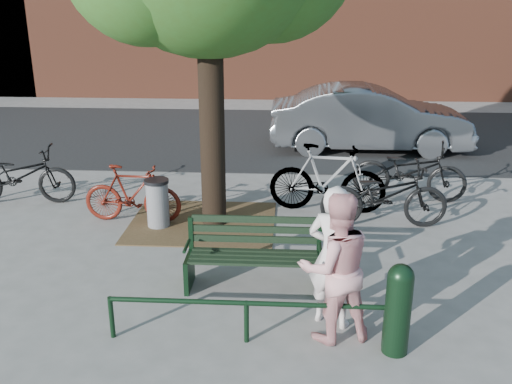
# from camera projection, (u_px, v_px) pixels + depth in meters

# --- Properties ---
(ground) EXTENTS (90.00, 90.00, 0.00)m
(ground) POSITION_uv_depth(u_px,v_px,m) (254.00, 288.00, 7.43)
(ground) COLOR gray
(ground) RESTS_ON ground
(dirt_pit) EXTENTS (2.40, 2.00, 0.02)m
(dirt_pit) POSITION_uv_depth(u_px,v_px,m) (203.00, 222.00, 9.56)
(dirt_pit) COLOR brown
(dirt_pit) RESTS_ON ground
(road) EXTENTS (40.00, 7.00, 0.01)m
(road) POSITION_uv_depth(u_px,v_px,m) (274.00, 135.00, 15.44)
(road) COLOR black
(road) RESTS_ON ground
(park_bench) EXTENTS (1.74, 0.54, 0.97)m
(park_bench) POSITION_uv_depth(u_px,v_px,m) (254.00, 253.00, 7.35)
(park_bench) COLOR black
(park_bench) RESTS_ON ground
(guard_railing) EXTENTS (3.06, 0.06, 0.51)m
(guard_railing) POSITION_uv_depth(u_px,v_px,m) (246.00, 309.00, 6.17)
(guard_railing) COLOR black
(guard_railing) RESTS_ON ground
(person_left) EXTENTS (0.73, 0.63, 1.68)m
(person_left) POSITION_uv_depth(u_px,v_px,m) (333.00, 257.00, 6.40)
(person_left) COLOR silver
(person_left) RESTS_ON ground
(person_right) EXTENTS (0.97, 0.84, 1.71)m
(person_right) POSITION_uv_depth(u_px,v_px,m) (335.00, 268.00, 6.12)
(person_right) COLOR pink
(person_right) RESTS_ON ground
(bollard) EXTENTS (0.28, 0.28, 1.03)m
(bollard) POSITION_uv_depth(u_px,v_px,m) (398.00, 306.00, 5.95)
(bollard) COLOR black
(bollard) RESTS_ON ground
(litter_bin) EXTENTS (0.40, 0.40, 0.81)m
(litter_bin) POSITION_uv_depth(u_px,v_px,m) (158.00, 203.00, 9.28)
(litter_bin) COLOR gray
(litter_bin) RESTS_ON ground
(bicycle_a) EXTENTS (2.06, 0.89, 1.05)m
(bicycle_a) POSITION_uv_depth(u_px,v_px,m) (19.00, 176.00, 10.31)
(bicycle_a) COLOR black
(bicycle_a) RESTS_ON ground
(bicycle_b) EXTENTS (1.66, 0.54, 0.99)m
(bicycle_b) POSITION_uv_depth(u_px,v_px,m) (132.00, 194.00, 9.47)
(bicycle_b) COLOR #4E130B
(bicycle_b) RESTS_ON ground
(bicycle_c) EXTENTS (2.09, 0.81, 1.08)m
(bicycle_c) POSITION_uv_depth(u_px,v_px,m) (384.00, 195.00, 9.25)
(bicycle_c) COLOR black
(bicycle_c) RESTS_ON ground
(bicycle_d) EXTENTS (2.07, 0.79, 1.21)m
(bicycle_d) POSITION_uv_depth(u_px,v_px,m) (327.00, 178.00, 9.88)
(bicycle_d) COLOR gray
(bicycle_d) RESTS_ON ground
(bicycle_e) EXTENTS (2.17, 1.14, 1.08)m
(bicycle_e) POSITION_uv_depth(u_px,v_px,m) (409.00, 171.00, 10.52)
(bicycle_e) COLOR black
(bicycle_e) RESTS_ON ground
(parked_car) EXTENTS (4.77, 1.67, 1.57)m
(parked_car) POSITION_uv_depth(u_px,v_px,m) (370.00, 119.00, 13.76)
(parked_car) COLOR slate
(parked_car) RESTS_ON ground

